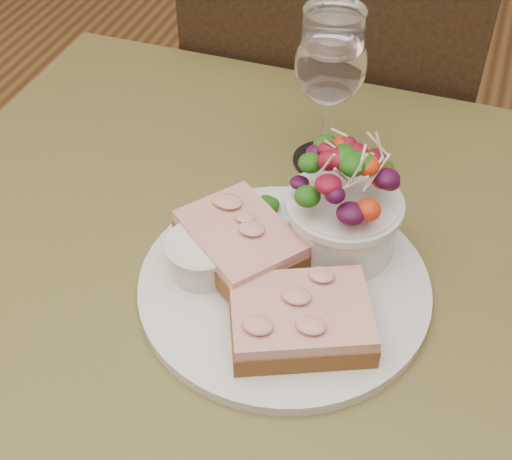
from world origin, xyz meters
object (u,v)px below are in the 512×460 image
(cafe_table, at_px, (249,356))
(sandwich_front, at_px, (301,319))
(dinner_plate, at_px, (284,285))
(wine_glass, at_px, (330,69))
(ramekin, at_px, (202,255))
(sandwich_back, at_px, (240,241))
(chair_far, at_px, (330,222))
(salad_bowl, at_px, (345,202))

(cafe_table, bearing_deg, sandwich_front, -30.71)
(dinner_plate, distance_m, wine_glass, 0.24)
(cafe_table, relative_size, dinner_plate, 2.87)
(sandwich_front, height_order, ramekin, ramekin)
(cafe_table, relative_size, sandwich_back, 5.57)
(chair_far, xyz_separation_m, sandwich_back, (0.02, -0.57, 0.49))
(sandwich_back, relative_size, wine_glass, 0.82)
(sandwich_front, relative_size, salad_bowl, 1.18)
(cafe_table, relative_size, ramekin, 12.28)
(dinner_plate, xyz_separation_m, ramekin, (-0.08, -0.01, 0.03))
(ramekin, xyz_separation_m, salad_bowl, (0.12, 0.07, 0.04))
(sandwich_front, bearing_deg, sandwich_back, 117.00)
(cafe_table, bearing_deg, dinner_plate, 26.59)
(chair_far, bearing_deg, cafe_table, 93.41)
(sandwich_front, bearing_deg, ramekin, 135.71)
(chair_far, bearing_deg, sandwich_back, 91.66)
(salad_bowl, bearing_deg, dinner_plate, -121.01)
(ramekin, bearing_deg, dinner_plate, 7.32)
(cafe_table, bearing_deg, chair_far, 94.23)
(dinner_plate, bearing_deg, salad_bowl, 58.99)
(sandwich_back, height_order, ramekin, sandwich_back)
(chair_far, relative_size, dinner_plate, 3.23)
(cafe_table, relative_size, salad_bowl, 6.30)
(cafe_table, distance_m, sandwich_front, 0.15)
(ramekin, distance_m, wine_glass, 0.24)
(sandwich_front, distance_m, ramekin, 0.12)
(chair_far, xyz_separation_m, wine_glass, (0.06, -0.38, 0.58))
(dinner_plate, distance_m, sandwich_back, 0.06)
(sandwich_front, relative_size, ramekin, 2.29)
(cafe_table, height_order, salad_bowl, salad_bowl)
(dinner_plate, bearing_deg, chair_far, 97.29)
(ramekin, relative_size, salad_bowl, 0.51)
(sandwich_front, distance_m, salad_bowl, 0.12)
(ramekin, bearing_deg, salad_bowl, 32.17)
(cafe_table, distance_m, salad_bowl, 0.20)
(sandwich_back, xyz_separation_m, salad_bowl, (0.09, 0.05, 0.04))
(cafe_table, bearing_deg, wine_glass, 86.42)
(ramekin, bearing_deg, wine_glass, 73.78)
(salad_bowl, bearing_deg, chair_far, 102.21)
(cafe_table, height_order, dinner_plate, dinner_plate)
(cafe_table, distance_m, sandwich_back, 0.14)
(sandwich_front, xyz_separation_m, ramekin, (-0.11, 0.04, 0.00))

